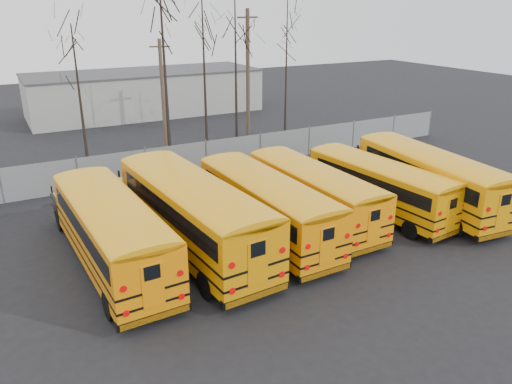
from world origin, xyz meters
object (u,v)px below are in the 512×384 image
bus_a (110,227)px  bus_d (311,189)px  utility_pole_right (248,73)px  bus_e (377,182)px  bus_b (190,208)px  bus_c (264,201)px  bus_f (427,174)px  utility_pole_left (163,95)px

bus_a → bus_d: size_ratio=1.09×
utility_pole_right → bus_e: bearing=-98.1°
bus_b → bus_d: 6.40m
bus_c → utility_pole_right: bearing=63.3°
bus_b → bus_f: size_ratio=1.08×
utility_pole_right → bus_f: bearing=-89.0°
bus_c → bus_e: bus_c is taller
bus_b → bus_c: size_ratio=1.13×
bus_f → utility_pole_left: (-8.70, 16.94, 2.28)m
bus_e → bus_f: size_ratio=0.90×
bus_a → bus_f: size_ratio=0.99×
bus_b → bus_c: 3.47m
bus_c → bus_e: size_ratio=1.06×
bus_e → utility_pole_left: (-5.86, 16.28, 2.46)m
utility_pole_right → bus_d: bearing=-110.1°
bus_c → utility_pole_right: size_ratio=1.09×
bus_c → bus_d: (2.94, 0.49, -0.08)m
bus_a → bus_f: (16.29, -1.22, 0.01)m
bus_d → bus_f: (6.48, -1.32, 0.15)m
bus_e → bus_f: bus_f is taller
bus_c → utility_pole_left: bearing=86.1°
bus_c → utility_pole_left: (0.72, 16.11, 2.35)m
bus_a → bus_e: size_ratio=1.10×
bus_d → utility_pole_left: (-2.22, 15.62, 2.43)m
bus_e → utility_pole_right: (1.67, 17.60, 3.46)m
bus_a → bus_b: (3.42, -0.08, 0.16)m
bus_c → utility_pole_left: 16.30m
bus_b → bus_f: 12.92m
bus_a → bus_b: 3.42m
utility_pole_left → bus_c: bearing=-79.5°
bus_f → utility_pole_left: size_ratio=1.42×
utility_pole_left → utility_pole_right: 7.71m
bus_a → bus_c: size_ratio=1.04×
bus_e → utility_pole_left: bearing=104.2°
bus_a → utility_pole_right: size_ratio=1.13×
bus_a → bus_f: bus_f is taller
bus_f → bus_c: bearing=-179.7°
bus_c → utility_pole_right: (8.25, 17.43, 3.34)m
bus_d → bus_e: bearing=-11.4°
bus_a → bus_c: (6.87, -0.39, -0.06)m
utility_pole_left → bus_f: bearing=-49.8°
bus_b → utility_pole_left: size_ratio=1.53×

